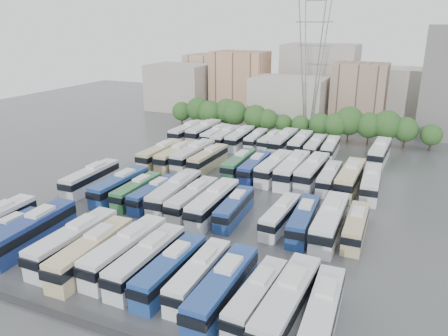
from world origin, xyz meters
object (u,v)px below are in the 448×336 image
at_px(bus_r1_s8, 234,208).
at_px(bus_r3_s4, 240,138).
at_px(bus_r0_s7, 147,260).
at_px(bus_r3_s1, 204,131).
at_px(bus_r1_s6, 193,199).
at_px(bus_r3_s2, 216,135).
at_px(bus_r3_s7, 283,141).
at_px(bus_r0_s6, 125,250).
at_px(bus_r1_s3, 137,191).
at_px(bus_r1_s5, 175,193).
at_px(bus_r0_s10, 223,288).
at_px(bus_r2_s8, 274,167).
at_px(bus_r3_s3, 226,137).
at_px(bus_r2_s11, 329,178).
at_px(bus_r3_s13, 380,152).
at_px(bus_r1_s4, 154,194).
at_px(bus_r3_s6, 270,141).
at_px(bus_r0_s2, 32,231).
at_px(bus_r0_s8, 170,269).
at_px(bus_r2_s12, 350,178).
at_px(bus_r0_s13, 323,312).
at_px(bus_r0_s1, 4,233).
at_px(bus_r2_s13, 371,183).
at_px(bus_r0_s9, 199,275).
at_px(bus_r0_s5, 92,252).
at_px(bus_r1_s0, 91,178).
at_px(bus_r0_s12, 287,303).
at_px(bus_r3_s0, 188,132).
at_px(bus_r2_s3, 193,155).
at_px(bus_r2_s10, 312,171).
at_px(bus_r1_s11, 304,220).
at_px(bus_r1_s12, 330,222).
at_px(bus_r3_s9, 315,147).
at_px(bus_r3_s10, 330,148).
at_px(bus_r2_s2, 176,156).
at_px(bus_r0_s11, 257,297).
at_px(bus_r2_s9, 292,169).
at_px(electricity_pylon, 312,56).
at_px(bus_r0_s4, 74,241).
at_px(bus_r1_s13, 356,226).
at_px(bus_r3_s8, 300,143).
at_px(bus_r3_s5, 256,139).
at_px(bus_r2_s7, 255,167).

height_order(bus_r1_s8, bus_r3_s4, bus_r3_s4).
xyz_separation_m(bus_r0_s7, bus_r3_s1, (-19.95, 54.41, 0.15)).
xyz_separation_m(bus_r1_s6, bus_r3_s2, (-12.91, 35.92, -0.08)).
bearing_deg(bus_r3_s7, bus_r0_s6, -92.07).
distance_m(bus_r1_s3, bus_r1_s5, 6.42).
height_order(bus_r0_s10, bus_r3_s1, bus_r3_s1).
relative_size(bus_r2_s8, bus_r3_s3, 1.05).
relative_size(bus_r2_s11, bus_r3_s13, 0.85).
distance_m(bus_r1_s4, bus_r3_s6, 37.55).
bearing_deg(bus_r0_s2, bus_r2_s8, 58.08).
height_order(bus_r0_s8, bus_r2_s12, bus_r2_s12).
bearing_deg(bus_r2_s12, bus_r0_s13, -83.88).
relative_size(bus_r0_s1, bus_r3_s2, 0.93).
xyz_separation_m(bus_r1_s6, bus_r2_s13, (23.34, 17.55, 0.03)).
distance_m(bus_r0_s9, bus_r0_s10, 3.62).
bearing_deg(bus_r0_s5, bus_r1_s0, 128.26).
bearing_deg(bus_r0_s13, bus_r0_s10, -179.46).
distance_m(bus_r0_s12, bus_r3_s0, 67.12).
height_order(bus_r0_s2, bus_r2_s3, bus_r2_s3).
xyz_separation_m(bus_r0_s13, bus_r2_s10, (-9.68, 37.57, 0.26)).
relative_size(bus_r1_s11, bus_r3_s7, 0.89).
bearing_deg(bus_r3_s6, bus_r1_s12, -58.91).
bearing_deg(bus_r3_s6, bus_r3_s9, -5.19).
height_order(bus_r3_s4, bus_r3_s10, bus_r3_s4).
bearing_deg(bus_r1_s5, bus_r2_s2, 116.67).
height_order(bus_r0_s11, bus_r3_s6, bus_r0_s11).
relative_size(bus_r2_s9, bus_r3_s2, 1.16).
relative_size(electricity_pylon, bus_r3_s1, 2.51).
bearing_deg(bus_r0_s12, bus_r3_s0, 128.58).
height_order(bus_r0_s4, bus_r1_s5, bus_r1_s5).
xyz_separation_m(bus_r0_s1, bus_r1_s13, (39.84, 19.75, 0.01)).
relative_size(bus_r1_s13, bus_r3_s8, 0.88).
xyz_separation_m(bus_r1_s3, bus_r3_s13, (32.73, 35.92, 0.34)).
bearing_deg(bus_r3_s4, bus_r1_s3, -96.58).
distance_m(bus_r1_s11, bus_r3_s3, 43.83).
height_order(electricity_pylon, bus_r3_s6, electricity_pylon).
bearing_deg(bus_r3_s7, bus_r3_s0, -176.87).
relative_size(bus_r0_s12, bus_r2_s2, 1.08).
xyz_separation_m(bus_r0_s10, bus_r2_s10, (0.04, 38.10, 0.10)).
bearing_deg(bus_r3_s5, bus_r0_s6, -88.14).
height_order(bus_r0_s10, bus_r3_s13, bus_r3_s13).
bearing_deg(bus_r1_s13, bus_r2_s7, 138.52).
relative_size(bus_r0_s13, bus_r2_s9, 0.86).
distance_m(bus_r1_s5, bus_r3_s2, 36.61).
distance_m(bus_r2_s13, bus_r3_s9, 22.23).
bearing_deg(bus_r0_s10, bus_r1_s5, 130.65).
bearing_deg(electricity_pylon, bus_r2_s2, -113.79).
height_order(bus_r2_s9, bus_r3_s0, bus_r2_s9).
xyz_separation_m(bus_r1_s8, bus_r2_s10, (6.63, 19.19, 0.36)).
xyz_separation_m(bus_r0_s7, bus_r2_s12, (16.47, 35.46, 0.15)).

